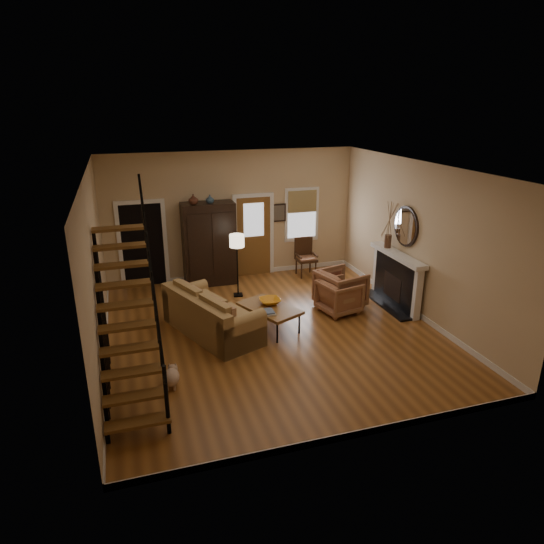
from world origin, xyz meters
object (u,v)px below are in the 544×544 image
object	(u,v)px
armoire	(209,244)
armchair_left	(339,297)
coffee_table	(270,318)
armchair_right	(341,289)
side_chair	(306,257)
floor_lamp	(237,266)
sofa	(212,313)

from	to	relation	value
armoire	armchair_left	world-z (taller)	armoire
coffee_table	armchair_right	xyz separation A→B (m)	(1.87, 0.60, 0.19)
coffee_table	side_chair	xyz separation A→B (m)	(1.88, 2.79, 0.26)
armchair_left	floor_lamp	xyz separation A→B (m)	(-1.91, 1.61, 0.39)
armchair_left	armchair_right	xyz separation A→B (m)	(0.16, 0.27, 0.06)
armchair_left	floor_lamp	size ratio (longest dim) A/B	0.54
armchair_right	side_chair	size ratio (longest dim) A/B	0.93
coffee_table	armchair_left	distance (m)	1.75
sofa	coffee_table	distance (m)	1.19
floor_lamp	armchair_right	bearing A→B (deg)	-32.81
side_chair	sofa	bearing A→B (deg)	-139.15
coffee_table	armchair_left	world-z (taller)	armchair_left
sofa	side_chair	distance (m)	4.01
side_chair	armchair_right	bearing A→B (deg)	-90.11
armoire	armchair_left	size ratio (longest dim) A/B	2.57
coffee_table	floor_lamp	distance (m)	2.02
sofa	coffee_table	bearing A→B (deg)	-30.57
armoire	coffee_table	size ratio (longest dim) A/B	1.63
coffee_table	sofa	bearing A→B (deg)	171.79
armoire	floor_lamp	xyz separation A→B (m)	(0.47, -1.05, -0.29)
sofa	side_chair	world-z (taller)	side_chair
armoire	armchair_left	distance (m)	3.64
floor_lamp	armoire	bearing A→B (deg)	114.22
armoire	sofa	world-z (taller)	armoire
sofa	coffee_table	size ratio (longest dim) A/B	1.78
sofa	coffee_table	xyz separation A→B (m)	(1.16, -0.17, -0.18)
coffee_table	armoire	bearing A→B (deg)	102.71
sofa	armchair_left	world-z (taller)	sofa
armchair_left	side_chair	size ratio (longest dim) A/B	0.80
sofa	side_chair	bearing A→B (deg)	18.49
floor_lamp	armchair_left	bearing A→B (deg)	-40.12
sofa	armoire	bearing A→B (deg)	57.89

